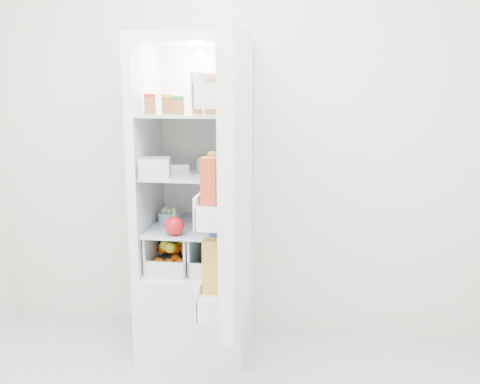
# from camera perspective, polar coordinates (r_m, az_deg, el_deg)

# --- Properties ---
(room_walls) EXTENTS (3.02, 3.02, 2.61)m
(room_walls) POSITION_cam_1_polar(r_m,az_deg,el_deg) (1.76, -7.21, 12.79)
(room_walls) COLOR silver
(room_walls) RESTS_ON ground
(refrigerator) EXTENTS (0.60, 0.60, 1.80)m
(refrigerator) POSITION_cam_1_polar(r_m,az_deg,el_deg) (3.15, -4.55, -4.72)
(refrigerator) COLOR white
(refrigerator) RESTS_ON ground
(shelf_low) EXTENTS (0.49, 0.53, 0.01)m
(shelf_low) POSITION_cam_1_polar(r_m,az_deg,el_deg) (3.07, -4.82, -3.71)
(shelf_low) COLOR silver
(shelf_low) RESTS_ON refrigerator
(shelf_mid) EXTENTS (0.49, 0.53, 0.02)m
(shelf_mid) POSITION_cam_1_polar(r_m,az_deg,el_deg) (3.00, -4.92, 2.00)
(shelf_mid) COLOR silver
(shelf_mid) RESTS_ON refrigerator
(shelf_top) EXTENTS (0.49, 0.53, 0.02)m
(shelf_top) POSITION_cam_1_polar(r_m,az_deg,el_deg) (2.97, -5.03, 8.30)
(shelf_top) COLOR silver
(shelf_top) RESTS_ON refrigerator
(crisper_left) EXTENTS (0.23, 0.46, 0.22)m
(crisper_left) POSITION_cam_1_polar(r_m,az_deg,el_deg) (3.14, -6.98, -5.91)
(crisper_left) COLOR silver
(crisper_left) RESTS_ON refrigerator
(crisper_right) EXTENTS (0.23, 0.46, 0.22)m
(crisper_right) POSITION_cam_1_polar(r_m,az_deg,el_deg) (3.08, -2.54, -6.13)
(crisper_right) COLOR silver
(crisper_right) RESTS_ON refrigerator
(condiment_jars) EXTENTS (0.46, 0.16, 0.08)m
(condiment_jars) POSITION_cam_1_polar(r_m,az_deg,el_deg) (2.85, -5.54, 9.16)
(condiment_jars) COLOR #B21919
(condiment_jars) RESTS_ON shelf_top
(squeeze_bottle) EXTENTS (0.07, 0.07, 0.19)m
(squeeze_bottle) POSITION_cam_1_polar(r_m,az_deg,el_deg) (3.10, -1.05, 10.42)
(squeeze_bottle) COLOR silver
(squeeze_bottle) RESTS_ON shelf_top
(tub_white) EXTENTS (0.18, 0.18, 0.10)m
(tub_white) POSITION_cam_1_polar(r_m,az_deg,el_deg) (2.86, -9.06, 2.59)
(tub_white) COLOR silver
(tub_white) RESTS_ON shelf_mid
(tub_cream) EXTENTS (0.12, 0.12, 0.07)m
(tub_cream) POSITION_cam_1_polar(r_m,az_deg,el_deg) (2.97, -2.97, 2.74)
(tub_cream) COLOR white
(tub_cream) RESTS_ON shelf_mid
(tin_red) EXTENTS (0.13, 0.13, 0.07)m
(tin_red) POSITION_cam_1_polar(r_m,az_deg,el_deg) (2.75, -1.93, 2.00)
(tin_red) COLOR red
(tin_red) RESTS_ON shelf_mid
(foil_tray) EXTENTS (0.19, 0.16, 0.04)m
(foil_tray) POSITION_cam_1_polar(r_m,az_deg,el_deg) (3.05, -7.06, 2.65)
(foil_tray) COLOR silver
(foil_tray) RESTS_ON shelf_mid
(tub_green) EXTENTS (0.12, 0.16, 0.09)m
(tub_green) POSITION_cam_1_polar(r_m,az_deg,el_deg) (3.00, -3.41, 2.99)
(tub_green) COLOR #408E4C
(tub_green) RESTS_ON shelf_mid
(red_cabbage) EXTENTS (0.19, 0.19, 0.19)m
(red_cabbage) POSITION_cam_1_polar(r_m,az_deg,el_deg) (3.01, -1.99, -2.01)
(red_cabbage) COLOR #4A1C53
(red_cabbage) RESTS_ON shelf_low
(bell_pepper) EXTENTS (0.10, 0.10, 0.10)m
(bell_pepper) POSITION_cam_1_polar(r_m,az_deg,el_deg) (2.87, -6.99, -3.61)
(bell_pepper) COLOR red
(bell_pepper) RESTS_ON shelf_low
(mushroom_bowl) EXTENTS (0.16, 0.16, 0.06)m
(mushroom_bowl) POSITION_cam_1_polar(r_m,az_deg,el_deg) (3.15, -7.55, -2.66)
(mushroom_bowl) COLOR #8BADD0
(mushroom_bowl) RESTS_ON shelf_low
(citrus_pile) EXTENTS (0.20, 0.31, 0.16)m
(citrus_pile) POSITION_cam_1_polar(r_m,az_deg,el_deg) (3.12, -7.03, -6.55)
(citrus_pile) COLOR #FE620D
(citrus_pile) RESTS_ON refrigerator
(veg_pile) EXTENTS (0.16, 0.30, 0.10)m
(veg_pile) POSITION_cam_1_polar(r_m,az_deg,el_deg) (3.10, -2.45, -6.97)
(veg_pile) COLOR #1C4D19
(veg_pile) RESTS_ON refrigerator
(fridge_door) EXTENTS (0.18, 0.60, 1.30)m
(fridge_door) POSITION_cam_1_polar(r_m,az_deg,el_deg) (2.39, -0.96, 0.53)
(fridge_door) COLOR white
(fridge_door) RESTS_ON refrigerator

